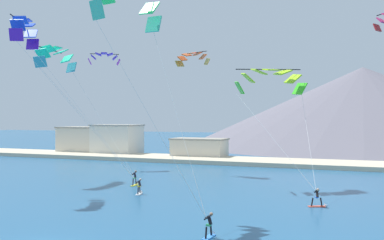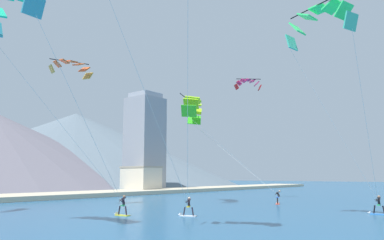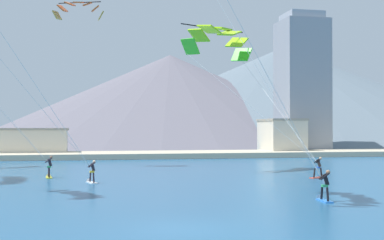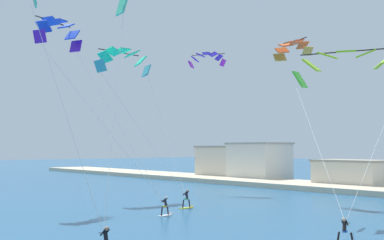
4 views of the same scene
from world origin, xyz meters
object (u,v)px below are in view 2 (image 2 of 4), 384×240
at_px(kitesurfer_near_lead, 278,200).
at_px(parafoil_kite_mid_center, 319,21).
at_px(kitesurfer_far_left, 186,210).
at_px(kitesurfer_near_trail, 121,209).
at_px(parafoil_kite_near_lead, 193,107).
at_px(parafoil_kite_distant_high_outer, 71,66).
at_px(parafoil_kite_distant_mid_solo, 248,83).
at_px(kitesurfer_mid_center, 377,209).
at_px(parafoil_kite_near_trail, 10,3).

relative_size(kitesurfer_near_lead, parafoil_kite_mid_center, 0.11).
bearing_deg(kitesurfer_far_left, kitesurfer_near_trail, 123.60).
bearing_deg(kitesurfer_far_left, parafoil_kite_near_lead, 36.44).
relative_size(kitesurfer_far_left, parafoil_kite_mid_center, 0.11).
relative_size(kitesurfer_far_left, parafoil_kite_distant_high_outer, 0.34).
relative_size(parafoil_kite_mid_center, parafoil_kite_distant_mid_solo, 4.33).
relative_size(parafoil_kite_near_lead, parafoil_kite_distant_high_outer, 2.30).
xyz_separation_m(kitesurfer_mid_center, kitesurfer_far_left, (-11.89, 12.32, -0.04)).
bearing_deg(parafoil_kite_mid_center, parafoil_kite_near_lead, 70.39).
xyz_separation_m(kitesurfer_near_lead, parafoil_kite_near_lead, (-5.93, 8.52, 11.61)).
relative_size(kitesurfer_far_left, parafoil_kite_near_trail, 0.12).
bearing_deg(parafoil_kite_near_lead, kitesurfer_mid_center, -89.42).
xyz_separation_m(kitesurfer_near_trail, parafoil_kite_near_trail, (-10.93, -0.43, 14.78)).
xyz_separation_m(kitesurfer_near_lead, kitesurfer_mid_center, (-5.71, -12.42, -0.01)).
xyz_separation_m(parafoil_kite_near_lead, parafoil_kite_mid_center, (-6.83, -19.18, 4.25)).
bearing_deg(parafoil_kite_near_lead, kitesurfer_far_left, -143.56).
bearing_deg(kitesurfer_near_lead, parafoil_kite_distant_mid_solo, 49.84).
bearing_deg(kitesurfer_near_trail, kitesurfer_near_lead, -12.63).
xyz_separation_m(kitesurfer_far_left, parafoil_kite_distant_mid_solo, (23.93, 7.60, 17.09)).
relative_size(parafoil_kite_distant_high_outer, parafoil_kite_distant_mid_solo, 1.38).
distance_m(kitesurfer_near_trail, kitesurfer_mid_center, 22.75).
height_order(kitesurfer_near_lead, parafoil_kite_distant_high_outer, parafoil_kite_distant_high_outer).
relative_size(kitesurfer_near_trail, parafoil_kite_near_trail, 0.12).
bearing_deg(parafoil_kite_distant_mid_solo, parafoil_kite_mid_center, -136.43).
height_order(kitesurfer_near_lead, kitesurfer_far_left, kitesurfer_near_lead).
xyz_separation_m(parafoil_kite_mid_center, parafoil_kite_distant_mid_solo, (19.09, 18.16, 1.19)).
height_order(kitesurfer_near_lead, kitesurfer_mid_center, kitesurfer_mid_center).
bearing_deg(kitesurfer_mid_center, parafoil_kite_near_lead, 90.58).
xyz_separation_m(kitesurfer_near_trail, parafoil_kite_near_lead, (14.83, 3.87, 11.57)).
height_order(kitesurfer_far_left, parafoil_kite_distant_high_outer, parafoil_kite_distant_high_outer).
relative_size(parafoil_kite_near_trail, parafoil_kite_mid_center, 0.93).
bearing_deg(parafoil_kite_distant_high_outer, kitesurfer_far_left, -86.93).
xyz_separation_m(kitesurfer_far_left, parafoil_kite_near_lead, (11.67, 8.62, 11.65)).
height_order(kitesurfer_near_trail, kitesurfer_mid_center, kitesurfer_near_trail).
bearing_deg(kitesurfer_mid_center, kitesurfer_near_lead, 65.29).
distance_m(kitesurfer_near_lead, parafoil_kite_near_lead, 15.57).
bearing_deg(parafoil_kite_near_trail, parafoil_kite_distant_high_outer, 44.00).
xyz_separation_m(kitesurfer_mid_center, parafoil_kite_near_trail, (-25.97, 16.64, 14.83)).
height_order(parafoil_kite_mid_center, parafoil_kite_distant_high_outer, parafoil_kite_mid_center).
xyz_separation_m(parafoil_kite_near_trail, parafoil_kite_distant_mid_solo, (38.01, 3.27, 2.23)).
height_order(parafoil_kite_near_lead, parafoil_kite_distant_mid_solo, parafoil_kite_distant_mid_solo).
xyz_separation_m(parafoil_kite_mid_center, parafoil_kite_distant_high_outer, (-5.75, 27.60, -0.15)).
relative_size(kitesurfer_mid_center, parafoil_kite_near_trail, 0.12).
bearing_deg(parafoil_kite_near_trail, kitesurfer_near_lead, -7.60).
relative_size(kitesurfer_near_trail, kitesurfer_far_left, 1.02).
height_order(kitesurfer_near_lead, kitesurfer_near_trail, kitesurfer_near_trail).
distance_m(kitesurfer_far_left, parafoil_kite_mid_center, 19.69).
bearing_deg(parafoil_kite_near_trail, kitesurfer_mid_center, -32.66).
xyz_separation_m(kitesurfer_near_lead, parafoil_kite_distant_mid_solo, (6.33, 7.50, 17.05)).
bearing_deg(parafoil_kite_distant_mid_solo, parafoil_kite_distant_high_outer, 159.19).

